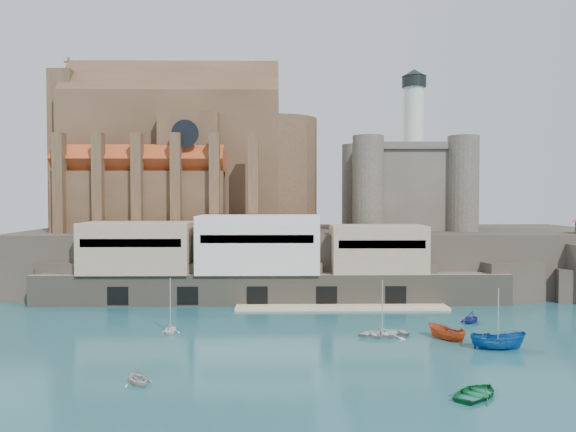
{
  "coord_description": "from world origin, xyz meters",
  "views": [
    {
      "loc": [
        -6.66,
        -60.76,
        15.86
      ],
      "look_at": [
        -5.4,
        32.0,
        12.62
      ],
      "focal_mm": 35.0,
      "sensor_mm": 36.0,
      "label": 1
    }
  ],
  "objects_px": {
    "church": "(185,162)",
    "castle_keep": "(405,183)",
    "boat_2": "(498,349)",
    "boat_1": "(138,384)"
  },
  "relations": [
    {
      "from": "church",
      "to": "castle_keep",
      "type": "distance_m",
      "value": 40.39
    },
    {
      "from": "castle_keep",
      "to": "boat_2",
      "type": "height_order",
      "value": "castle_keep"
    },
    {
      "from": "church",
      "to": "castle_keep",
      "type": "height_order",
      "value": "church"
    },
    {
      "from": "boat_1",
      "to": "boat_2",
      "type": "relative_size",
      "value": 0.57
    },
    {
      "from": "boat_2",
      "to": "boat_1",
      "type": "bearing_deg",
      "value": 109.98
    },
    {
      "from": "castle_keep",
      "to": "boat_2",
      "type": "distance_m",
      "value": 48.15
    },
    {
      "from": "castle_keep",
      "to": "boat_2",
      "type": "bearing_deg",
      "value": -90.23
    },
    {
      "from": "church",
      "to": "boat_1",
      "type": "xyz_separation_m",
      "value": [
        5.38,
        -55.55,
        -22.13
      ]
    },
    {
      "from": "castle_keep",
      "to": "boat_1",
      "type": "distance_m",
      "value": 67.44
    },
    {
      "from": "castle_keep",
      "to": "boat_2",
      "type": "relative_size",
      "value": 5.15
    }
  ]
}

